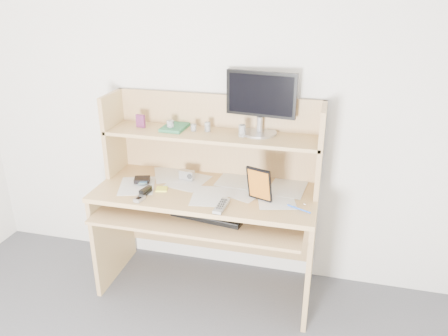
% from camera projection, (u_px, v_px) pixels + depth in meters
% --- Properties ---
extents(back_wall, '(3.60, 0.04, 2.50)m').
position_uv_depth(back_wall, '(218.00, 101.00, 2.86)').
color(back_wall, silver).
rests_on(back_wall, floor).
extents(desk, '(1.40, 0.70, 1.30)m').
position_uv_depth(desk, '(209.00, 192.00, 2.86)').
color(desk, tan).
rests_on(desk, floor).
extents(paper_clutter, '(1.32, 0.54, 0.01)m').
position_uv_depth(paper_clutter, '(206.00, 190.00, 2.77)').
color(paper_clutter, silver).
rests_on(paper_clutter, desk).
extents(keyboard, '(0.46, 0.22, 0.03)m').
position_uv_depth(keyboard, '(209.00, 215.00, 2.65)').
color(keyboard, black).
rests_on(keyboard, desk).
extents(tv_remote, '(0.06, 0.18, 0.02)m').
position_uv_depth(tv_remote, '(222.00, 206.00, 2.54)').
color(tv_remote, gray).
rests_on(tv_remote, paper_clutter).
extents(flip_phone, '(0.06, 0.08, 0.02)m').
position_uv_depth(flip_phone, '(140.00, 198.00, 2.63)').
color(flip_phone, '#A9A9AB').
rests_on(flip_phone, paper_clutter).
extents(stapler, '(0.05, 0.13, 0.04)m').
position_uv_depth(stapler, '(145.00, 191.00, 2.69)').
color(stapler, black).
rests_on(stapler, paper_clutter).
extents(wallet, '(0.12, 0.11, 0.03)m').
position_uv_depth(wallet, '(142.00, 180.00, 2.87)').
color(wallet, black).
rests_on(wallet, paper_clutter).
extents(sticky_note_pad, '(0.09, 0.09, 0.01)m').
position_uv_depth(sticky_note_pad, '(162.00, 189.00, 2.77)').
color(sticky_note_pad, yellow).
rests_on(sticky_note_pad, desk).
extents(digital_camera, '(0.11, 0.05, 0.06)m').
position_uv_depth(digital_camera, '(187.00, 175.00, 2.90)').
color(digital_camera, '#A4A4A6').
rests_on(digital_camera, paper_clutter).
extents(game_case, '(0.15, 0.07, 0.22)m').
position_uv_depth(game_case, '(259.00, 184.00, 2.58)').
color(game_case, black).
rests_on(game_case, paper_clutter).
extents(blue_pen, '(0.14, 0.08, 0.01)m').
position_uv_depth(blue_pen, '(299.00, 209.00, 2.51)').
color(blue_pen, blue).
rests_on(blue_pen, paper_clutter).
extents(card_box, '(0.06, 0.03, 0.09)m').
position_uv_depth(card_box, '(141.00, 121.00, 2.87)').
color(card_box, maroon).
rests_on(card_box, desk).
extents(shelf_book, '(0.15, 0.21, 0.02)m').
position_uv_depth(shelf_book, '(175.00, 127.00, 2.86)').
color(shelf_book, '#338155').
rests_on(shelf_book, desk).
extents(chip_stack_a, '(0.05, 0.05, 0.06)m').
position_uv_depth(chip_stack_a, '(170.00, 125.00, 2.83)').
color(chip_stack_a, black).
rests_on(chip_stack_a, desk).
extents(chip_stack_b, '(0.04, 0.04, 0.06)m').
position_uv_depth(chip_stack_b, '(208.00, 127.00, 2.80)').
color(chip_stack_b, silver).
rests_on(chip_stack_b, desk).
extents(chip_stack_c, '(0.04, 0.04, 0.05)m').
position_uv_depth(chip_stack_c, '(194.00, 128.00, 2.81)').
color(chip_stack_c, black).
rests_on(chip_stack_c, desk).
extents(chip_stack_d, '(0.05, 0.05, 0.07)m').
position_uv_depth(chip_stack_d, '(242.00, 131.00, 2.70)').
color(chip_stack_d, white).
rests_on(chip_stack_d, desk).
extents(monitor, '(0.45, 0.22, 0.39)m').
position_uv_depth(monitor, '(261.00, 101.00, 2.70)').
color(monitor, '#B6B6BC').
rests_on(monitor, desk).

